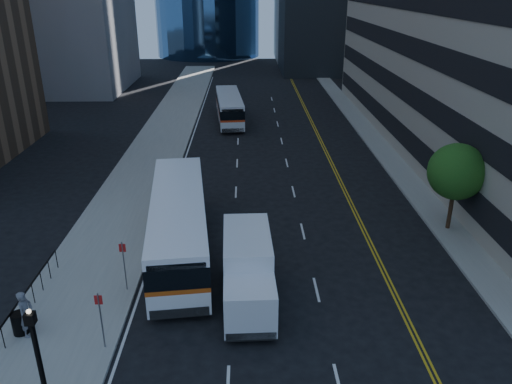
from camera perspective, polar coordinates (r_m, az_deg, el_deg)
ground at (r=22.50m, az=6.31°, el=-13.88°), size 160.00×160.00×0.00m
sidewalk_west at (r=45.55m, az=-10.96°, el=5.37°), size 5.00×90.00×0.15m
sidewalk_east at (r=46.41m, az=13.61°, el=5.47°), size 2.00×90.00×0.15m
street_tree at (r=30.05m, az=21.96°, el=2.15°), size 3.20×3.20×5.10m
lamp_post at (r=17.13m, az=-23.39°, el=-17.97°), size 0.28×0.28×4.56m
bus_front at (r=26.53m, az=-8.80°, el=-3.50°), size 4.12×12.71×3.22m
bus_rear at (r=52.49m, az=-3.07°, el=9.67°), size 3.27×10.82×2.75m
box_truck at (r=22.47m, az=-0.93°, el=-8.95°), size 2.31×6.25×2.96m
trash_can at (r=23.05m, az=-25.38°, el=-13.39°), size 0.82×0.82×0.94m
pedestrian at (r=22.53m, az=-24.80°, el=-12.51°), size 0.59×0.80×2.01m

